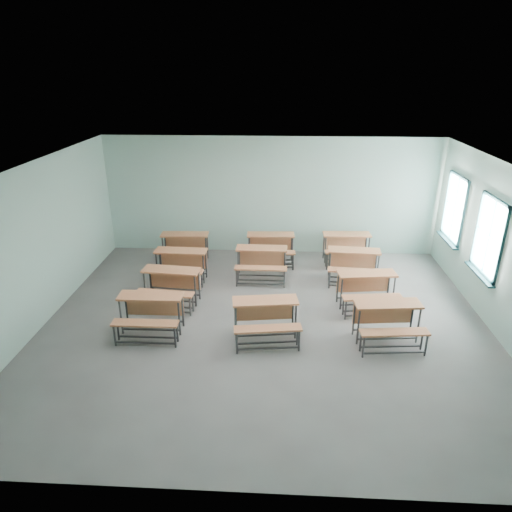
% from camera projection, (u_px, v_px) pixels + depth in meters
% --- Properties ---
extents(room, '(9.04, 8.04, 3.24)m').
position_uv_depth(room, '(270.00, 251.00, 8.73)').
color(room, slate).
rests_on(room, ground).
extents(desk_unit_r0c0, '(1.25, 0.84, 0.78)m').
position_uv_depth(desk_unit_r0c0, '(150.00, 309.00, 8.81)').
color(desk_unit_r0c0, '#B0653F').
rests_on(desk_unit_r0c0, ground).
extents(desk_unit_r0c1, '(1.35, 1.00, 0.78)m').
position_uv_depth(desk_unit_r0c1, '(266.00, 314.00, 8.64)').
color(desk_unit_r0c1, '#B0653F').
rests_on(desk_unit_r0c1, ground).
extents(desk_unit_r0c2, '(1.32, 0.95, 0.78)m').
position_uv_depth(desk_unit_r0c2, '(388.00, 318.00, 8.52)').
color(desk_unit_r0c2, '#B0653F').
rests_on(desk_unit_r0c2, ground).
extents(desk_unit_r1c0, '(1.32, 0.95, 0.78)m').
position_uv_depth(desk_unit_r1c0, '(170.00, 282.00, 9.93)').
color(desk_unit_r1c0, '#B0653F').
rests_on(desk_unit_r1c0, ground).
extents(desk_unit_r1c2, '(1.33, 0.97, 0.78)m').
position_uv_depth(desk_unit_r1c2, '(367.00, 286.00, 9.76)').
color(desk_unit_r1c2, '#B0653F').
rests_on(desk_unit_r1c2, ground).
extents(desk_unit_r2c0, '(1.27, 0.88, 0.78)m').
position_uv_depth(desk_unit_r2c0, '(180.00, 262.00, 10.96)').
color(desk_unit_r2c0, '#B0653F').
rests_on(desk_unit_r2c0, ground).
extents(desk_unit_r2c1, '(1.25, 0.84, 0.78)m').
position_uv_depth(desk_unit_r2c1, '(261.00, 259.00, 11.12)').
color(desk_unit_r2c1, '#B0653F').
rests_on(desk_unit_r2c1, ground).
extents(desk_unit_r2c2, '(1.30, 0.93, 0.78)m').
position_uv_depth(desk_unit_r2c2, '(354.00, 261.00, 10.98)').
color(desk_unit_r2c2, '#B0653F').
rests_on(desk_unit_r2c2, ground).
extents(desk_unit_r3c0, '(1.28, 0.89, 0.78)m').
position_uv_depth(desk_unit_r3c0, '(185.00, 244.00, 12.04)').
color(desk_unit_r3c0, '#B0653F').
rests_on(desk_unit_r3c0, ground).
extents(desk_unit_r3c1, '(1.28, 0.89, 0.78)m').
position_uv_depth(desk_unit_r3c1, '(271.00, 244.00, 12.02)').
color(desk_unit_r3c1, '#B0653F').
rests_on(desk_unit_r3c1, ground).
extents(desk_unit_r3c2, '(1.28, 0.89, 0.78)m').
position_uv_depth(desk_unit_r3c2, '(347.00, 244.00, 12.04)').
color(desk_unit_r3c2, '#B0653F').
rests_on(desk_unit_r3c2, ground).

